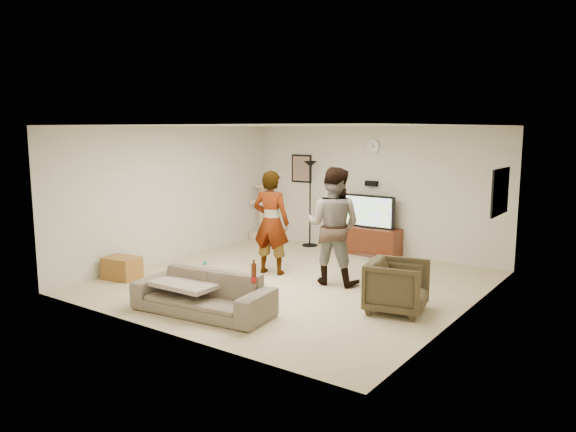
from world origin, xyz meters
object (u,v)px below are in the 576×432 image
Objects in this scene: tv_stand at (368,241)px; sofa at (203,293)px; armchair at (397,286)px; person_left at (271,222)px; beer_bottle at (254,273)px; person_right at (333,226)px; tv at (369,211)px; side_table at (122,268)px; floor_lamp at (310,204)px; cat_tree at (261,212)px.

sofa reaches higher than tv_stand.
person_left is at bearing 65.11° from armchair.
tv_stand is 4.54m from beer_bottle.
armchair reaches higher than sofa.
person_left is 1.17m from person_right.
person_left reaches higher than sofa.
tv_stand is at bearing 80.82° from sofa.
tv is 1.39× the size of armchair.
floor_lamp is at bearing 74.46° from side_table.
person_left reaches higher than side_table.
cat_tree is at bearing -61.17° from person_left.
tv is 3.52m from armchair.
side_table is at bearing -121.51° from tv.
floor_lamp is 2.29× the size of armchair.
armchair is at bearing -41.09° from floor_lamp.
cat_tree reaches higher than tv_stand.
sofa is (-0.16, -4.47, -0.57)m from tv.
tv_stand is 2.32× the size of side_table.
cat_tree is (-1.23, -0.08, -0.26)m from floor_lamp.
cat_tree is 3.91m from side_table.
person_right reaches higher than floor_lamp.
floor_lamp is (-1.35, -0.04, 0.04)m from tv.
person_right is 2.40× the size of armchair.
floor_lamp is 4.39m from armchair.
cat_tree is 0.67× the size of person_right.
tv_stand is 2.61m from cat_tree.
tv reaches higher than tv_stand.
beer_bottle reaches higher than tv_stand.
beer_bottle is at bearing 109.79° from person_left.
cat_tree is 1.62× the size of armchair.
beer_bottle is (3.30, -4.34, 0.06)m from cat_tree.
tv is 4.50m from sofa.
sofa is (1.19, -4.43, -0.61)m from floor_lamp.
armchair is at bearing 14.04° from side_table.
side_table is (-1.10, -3.96, -0.71)m from floor_lamp.
armchair reaches higher than side_table.
person_right is 2.45m from sofa.
floor_lamp is (-1.35, -0.04, 0.62)m from tv_stand.
beer_bottle reaches higher than side_table.
floor_lamp is 4.62m from sofa.
side_table is (-2.45, -4.00, -0.67)m from tv.
sofa is at bearing -92.07° from tv_stand.
side_table is at bearing -88.08° from cat_tree.
person_right is at bearing 52.23° from armchair.
cat_tree is at bearing 127.25° from beer_bottle.
beer_bottle is (2.07, -4.43, -0.20)m from floor_lamp.
armchair is (2.59, -0.61, -0.53)m from person_left.
side_table is at bearing 171.62° from beer_bottle.
tv_stand is 3.49m from armchair.
tv_stand is at bearing -118.80° from person_left.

